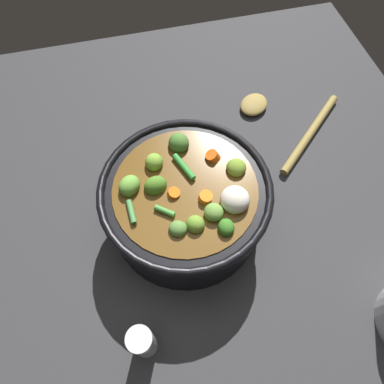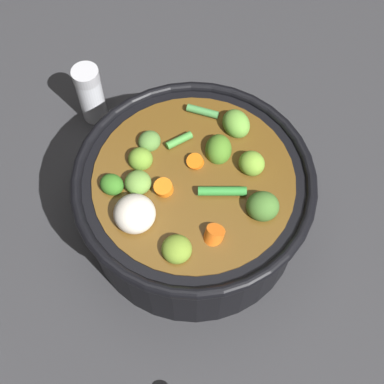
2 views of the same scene
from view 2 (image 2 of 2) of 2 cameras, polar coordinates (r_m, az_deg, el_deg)
name	(u,v)px [view 2 (image 2 of 2)]	position (r m, az deg, el deg)	size (l,w,h in m)	color
ground_plane	(193,221)	(0.71, 0.16, -3.20)	(1.10, 1.10, 0.00)	#2D2D30
cooking_pot	(193,199)	(0.65, 0.15, -0.81)	(0.28, 0.28, 0.14)	black
salt_shaker	(90,94)	(0.78, -10.89, 10.33)	(0.04, 0.04, 0.10)	silver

